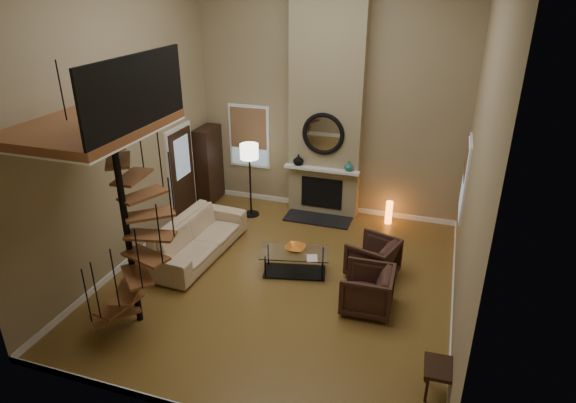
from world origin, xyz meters
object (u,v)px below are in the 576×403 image
(armchair_near, at_px, (376,259))
(coffee_table, at_px, (295,260))
(hutch, at_px, (209,164))
(armchair_far, at_px, (372,291))
(floor_lamp, at_px, (249,157))
(accent_lamp, at_px, (389,213))
(side_chair, at_px, (451,365))
(sofa, at_px, (197,237))

(armchair_near, bearing_deg, coffee_table, -58.21)
(hutch, height_order, armchair_far, hutch)
(floor_lamp, xyz_separation_m, accent_lamp, (3.09, 0.57, -1.16))
(armchair_far, distance_m, accent_lamp, 3.28)
(armchair_near, height_order, accent_lamp, armchair_near)
(armchair_near, distance_m, floor_lamp, 3.73)
(floor_lamp, bearing_deg, coffee_table, -50.28)
(armchair_near, relative_size, side_chair, 0.82)
(armchair_near, distance_m, armchair_far, 1.02)
(hutch, bearing_deg, sofa, -69.30)
(armchair_far, bearing_deg, accent_lamp, -179.03)
(floor_lamp, relative_size, side_chair, 1.71)
(armchair_far, distance_m, floor_lamp, 4.35)
(armchair_near, height_order, floor_lamp, floor_lamp)
(sofa, height_order, side_chair, side_chair)
(sofa, xyz_separation_m, accent_lamp, (3.41, 2.59, -0.15))
(accent_lamp, height_order, side_chair, side_chair)
(sofa, relative_size, floor_lamp, 1.45)
(sofa, distance_m, side_chair, 5.33)
(hutch, distance_m, floor_lamp, 1.42)
(accent_lamp, relative_size, side_chair, 0.54)
(coffee_table, xyz_separation_m, accent_lamp, (1.38, 2.62, -0.03))
(coffee_table, xyz_separation_m, side_chair, (2.81, -2.21, 0.24))
(accent_lamp, distance_m, side_chair, 5.05)
(sofa, height_order, coffee_table, sofa)
(coffee_table, distance_m, accent_lamp, 2.96)
(accent_lamp, xyz_separation_m, side_chair, (1.42, -4.84, 0.28))
(floor_lamp, height_order, accent_lamp, floor_lamp)
(coffee_table, height_order, accent_lamp, accent_lamp)
(hutch, distance_m, side_chair, 7.47)
(sofa, distance_m, floor_lamp, 2.28)
(hutch, xyz_separation_m, accent_lamp, (4.34, 0.11, -0.70))
(armchair_near, distance_m, side_chair, 2.92)
(sofa, relative_size, side_chair, 2.47)
(armchair_far, bearing_deg, hutch, -126.82)
(coffee_table, bearing_deg, floor_lamp, 129.72)
(hutch, xyz_separation_m, side_chair, (5.77, -4.73, -0.42))
(side_chair, bearing_deg, accent_lamp, 106.40)
(armchair_near, relative_size, armchair_far, 0.98)
(hutch, bearing_deg, armchair_far, -35.10)
(armchair_near, bearing_deg, floor_lamp, -100.45)
(sofa, xyz_separation_m, side_chair, (4.83, -2.25, 0.13))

